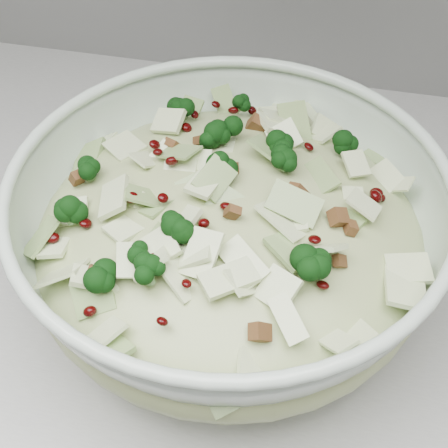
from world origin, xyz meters
TOP-DOWN VIEW (x-y plane):
  - mixing_bowl at (-0.30, 1.60)m, footprint 0.47×0.47m
  - salad at (-0.30, 1.60)m, footprint 0.45×0.45m

SIDE VIEW (x-z plane):
  - mixing_bowl at x=-0.30m, z-range 0.90..1.05m
  - salad at x=-0.30m, z-range 0.93..1.07m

